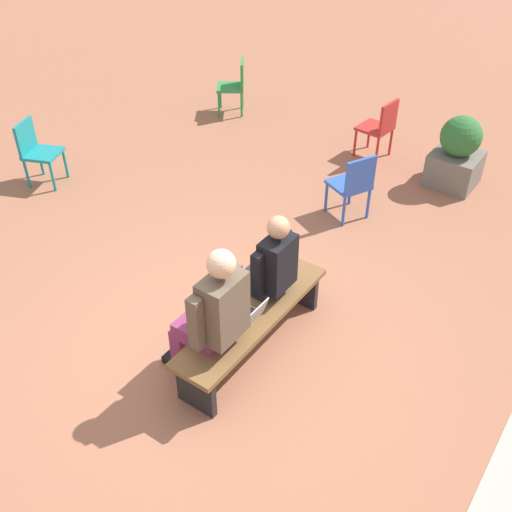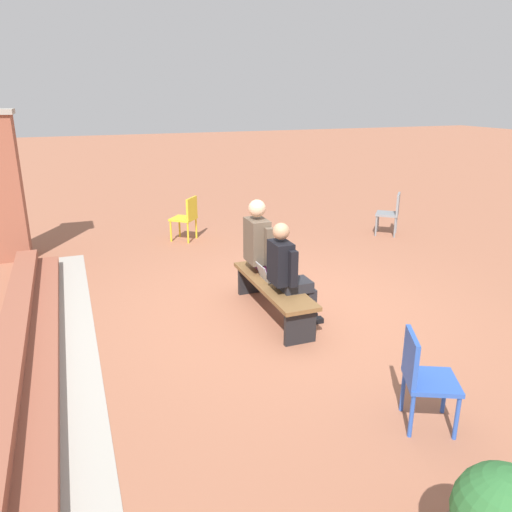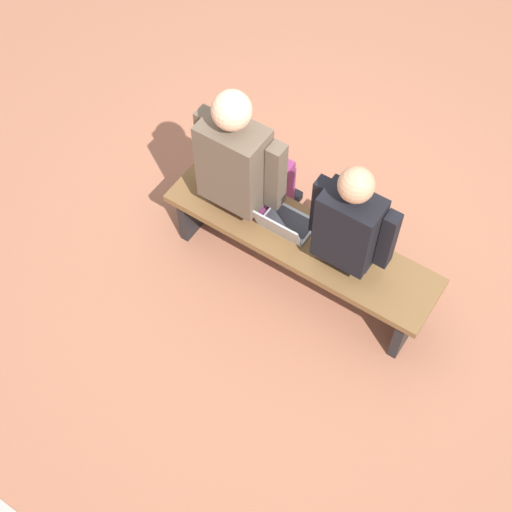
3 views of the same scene
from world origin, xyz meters
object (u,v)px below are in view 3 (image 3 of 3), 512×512
at_px(person_student, 355,228).
at_px(person_adult, 245,166).
at_px(bench, 300,245).
at_px(laptop, 284,225).

bearing_deg(person_student, person_adult, -0.53).
xyz_separation_m(bench, person_student, (-0.31, -0.06, 0.34)).
bearing_deg(laptop, person_student, -169.79).
xyz_separation_m(bench, laptop, (0.11, 0.01, 0.15)).
distance_m(bench, person_student, 0.47).
height_order(bench, person_student, person_student).
height_order(bench, laptop, laptop).
bearing_deg(bench, person_adult, -8.87).
distance_m(bench, person_adult, 0.61).
height_order(person_student, person_adult, person_adult).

